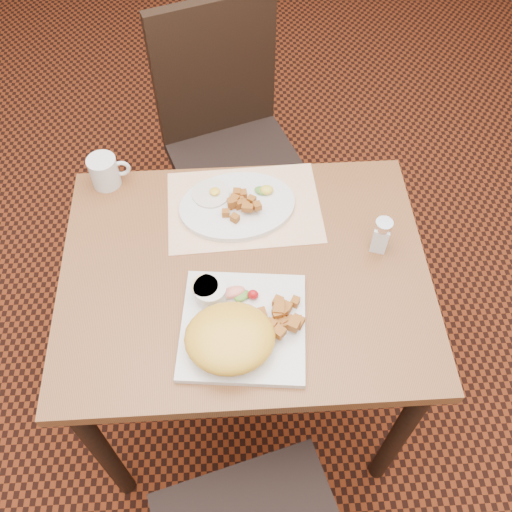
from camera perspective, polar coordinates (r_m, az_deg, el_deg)
The scene contains 15 objects.
ground at distance 2.06m, azimuth -0.79°, elevation -13.17°, with size 8.00×8.00×0.00m, color black.
table at distance 1.48m, azimuth -1.07°, elevation -3.81°, with size 0.90×0.70×0.75m.
chair_far at distance 2.02m, azimuth -2.73°, elevation 12.17°, with size 0.54×0.54×0.97m.
placemat at distance 1.51m, azimuth -1.21°, elevation 4.92°, with size 0.40×0.28×0.00m, color white.
plate_square at distance 1.30m, azimuth -1.29°, elevation -7.04°, with size 0.28×0.28×0.02m, color silver.
plate_oval at distance 1.50m, azimuth -1.88°, elevation 5.02°, with size 0.30×0.23×0.02m, color silver, non-canonical shape.
hollandaise_mound at distance 1.24m, azimuth -2.70°, elevation -8.20°, with size 0.20×0.18×0.07m.
ramekin at distance 1.32m, azimuth -4.64°, elevation -3.55°, with size 0.08×0.08×0.04m.
garnish_sq at distance 1.33m, azimuth -1.67°, elevation -3.77°, with size 0.09×0.05×0.03m.
fried_egg at distance 1.52m, azimuth -4.49°, elevation 6.28°, with size 0.10×0.10×0.02m.
garnish_ov at distance 1.52m, azimuth 0.88°, elevation 6.61°, with size 0.06×0.04×0.02m.
salt_shaker at distance 1.42m, azimuth 12.40°, elevation 2.09°, with size 0.05×0.05×0.10m.
coffee_mug at distance 1.59m, azimuth -14.86°, elevation 8.18°, with size 0.11×0.08×0.09m.
home_fries_sq at distance 1.29m, azimuth 2.51°, elevation -6.13°, with size 0.12×0.12×0.04m.
home_fries_ov at distance 1.48m, azimuth -1.58°, elevation 5.29°, with size 0.10×0.11×0.03m.
Camera 1 is at (-0.02, -0.77, 1.91)m, focal length 40.00 mm.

